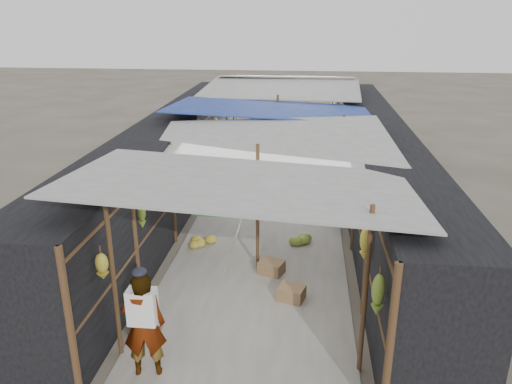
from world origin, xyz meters
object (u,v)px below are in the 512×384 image
at_px(shopper_blue, 261,177).
at_px(vendor_seated, 337,211).
at_px(black_basin, 331,178).
at_px(vendor_elderly, 144,325).
at_px(crate_near, 291,293).

height_order(shopper_blue, vendor_seated, shopper_blue).
relative_size(black_basin, vendor_elderly, 0.40).
relative_size(black_basin, vendor_seated, 0.83).
relative_size(vendor_elderly, vendor_seated, 2.06).
bearing_deg(black_basin, shopper_blue, -133.17).
bearing_deg(black_basin, vendor_seated, -90.00).
height_order(vendor_elderly, vendor_seated, vendor_elderly).
xyz_separation_m(crate_near, vendor_seated, (0.96, 3.44, 0.26)).
height_order(crate_near, shopper_blue, shopper_blue).
distance_m(vendor_elderly, shopper_blue, 7.11).
xyz_separation_m(black_basin, vendor_seated, (0.00, -3.54, 0.30)).
bearing_deg(crate_near, shopper_blue, 118.92).
height_order(crate_near, vendor_seated, vendor_seated).
xyz_separation_m(shopper_blue, vendor_seated, (1.99, -1.42, -0.34)).
distance_m(crate_near, vendor_seated, 3.58).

